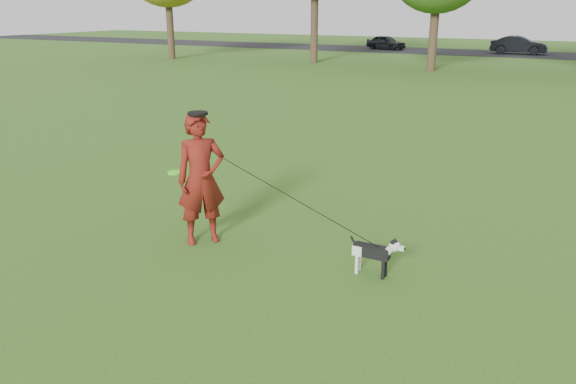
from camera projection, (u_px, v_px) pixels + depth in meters
The scene contains 7 objects.
ground at pixel (290, 247), 8.65m from camera, with size 120.00×120.00×0.00m, color #285116.
road at pixel (530, 55), 42.41m from camera, with size 120.00×7.00×0.02m, color black.
man at pixel (201, 179), 8.54m from camera, with size 0.75×0.49×2.05m, color #5B110D.
dog at pixel (376, 251), 7.61m from camera, with size 0.79×0.16×0.60m.
car_left at pixel (386, 42), 47.12m from camera, with size 1.37×3.40×1.16m, color black.
car_mid at pixel (519, 45), 42.56m from camera, with size 1.41×4.05×1.33m, color black.
man_held_items at pixel (300, 202), 7.86m from camera, with size 3.42×0.37×1.65m.
Camera 1 is at (3.60, -7.08, 3.53)m, focal length 35.00 mm.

